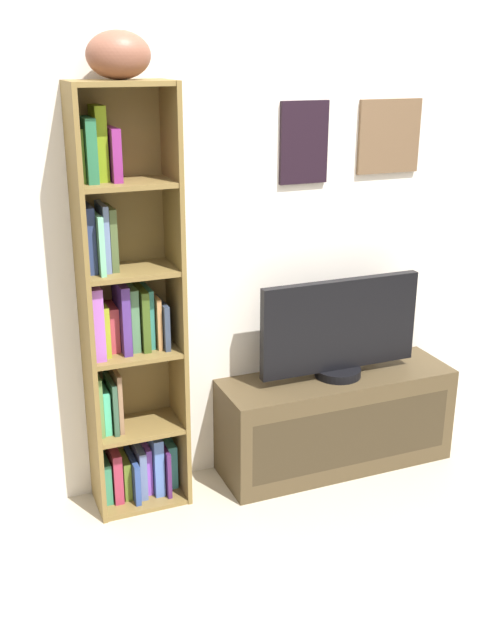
{
  "coord_description": "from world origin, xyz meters",
  "views": [
    {
      "loc": [
        -1.1,
        -1.91,
        1.92
      ],
      "look_at": [
        -0.0,
        0.85,
        0.85
      ],
      "focal_mm": 41.68,
      "sensor_mm": 36.0,
      "label": 1
    }
  ],
  "objects_px": {
    "tv_stand": "(336,420)",
    "television": "(340,329)",
    "football": "(118,55)",
    "bookshelf": "(125,326)"
  },
  "relations": [
    {
      "from": "tv_stand",
      "to": "television",
      "type": "bearing_deg",
      "value": 90.0
    },
    {
      "from": "football",
      "to": "television",
      "type": "relative_size",
      "value": 0.31
    },
    {
      "from": "bookshelf",
      "to": "tv_stand",
      "type": "relative_size",
      "value": 1.61
    },
    {
      "from": "football",
      "to": "tv_stand",
      "type": "height_order",
      "value": "football"
    },
    {
      "from": "football",
      "to": "bookshelf",
      "type": "bearing_deg",
      "value": 131.48
    },
    {
      "from": "bookshelf",
      "to": "tv_stand",
      "type": "bearing_deg",
      "value": -4.6
    },
    {
      "from": "television",
      "to": "bookshelf",
      "type": "bearing_deg",
      "value": 175.46
    },
    {
      "from": "bookshelf",
      "to": "tv_stand",
      "type": "xyz_separation_m",
      "value": [
        0.99,
        -0.08,
        -0.6
      ]
    },
    {
      "from": "bookshelf",
      "to": "television",
      "type": "relative_size",
      "value": 2.31
    },
    {
      "from": "bookshelf",
      "to": "football",
      "type": "relative_size",
      "value": 7.53
    }
  ]
}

